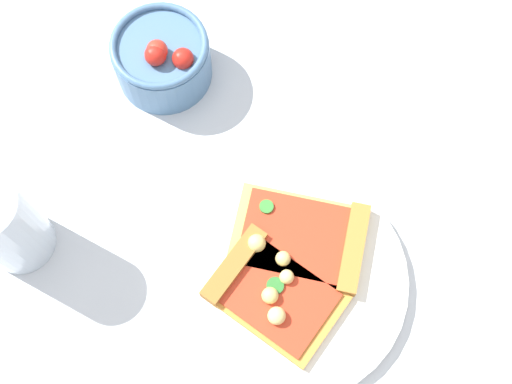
% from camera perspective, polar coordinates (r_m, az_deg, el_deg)
% --- Properties ---
extents(ground_plane, '(2.40, 2.40, 0.00)m').
position_cam_1_polar(ground_plane, '(0.75, 1.71, -4.42)').
color(ground_plane, silver).
rests_on(ground_plane, ground).
extents(plate, '(0.24, 0.24, 0.01)m').
position_cam_1_polar(plate, '(0.74, 2.70, -7.09)').
color(plate, white).
rests_on(plate, ground_plane).
extents(pizza_slice_near, '(0.13, 0.09, 0.02)m').
position_cam_1_polar(pizza_slice_near, '(0.72, 0.95, -7.90)').
color(pizza_slice_near, gold).
rests_on(pizza_slice_near, plate).
extents(pizza_slice_far, '(0.16, 0.14, 0.03)m').
position_cam_1_polar(pizza_slice_far, '(0.73, 3.98, -3.89)').
color(pizza_slice_far, '#E5B256').
rests_on(pizza_slice_far, plate).
extents(salad_bowl, '(0.11, 0.11, 0.08)m').
position_cam_1_polar(salad_bowl, '(0.80, -7.56, 10.62)').
color(salad_bowl, '#4C7299').
rests_on(salad_bowl, ground_plane).
extents(soda_glass, '(0.07, 0.07, 0.13)m').
position_cam_1_polar(soda_glass, '(0.74, -19.58, -2.62)').
color(soda_glass, silver).
rests_on(soda_glass, ground_plane).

